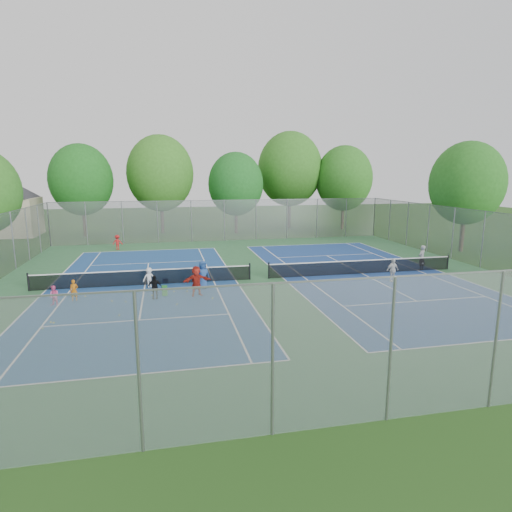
{
  "coord_description": "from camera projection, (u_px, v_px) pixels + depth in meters",
  "views": [
    {
      "loc": [
        -5.65,
        -25.57,
        6.58
      ],
      "look_at": [
        0.0,
        1.0,
        1.3
      ],
      "focal_mm": 30.0,
      "sensor_mm": 36.0,
      "label": 1
    }
  ],
  "objects": [
    {
      "name": "fence_east",
      "position": [
        483.0,
        240.0,
        29.85
      ],
      "size": [
        0.1,
        32.0,
        4.0
      ],
      "primitive_type": "cube",
      "rotation": [
        0.0,
        0.0,
        1.57
      ],
      "color": "gray",
      "rests_on": "ground"
    },
    {
      "name": "child_far_baseline",
      "position": [
        118.0,
        242.0,
        37.15
      ],
      "size": [
        0.88,
        0.55,
        1.32
      ],
      "primitive_type": "imported",
      "rotation": [
        0.0,
        0.0,
        3.07
      ],
      "color": "#B21919",
      "rests_on": "ground"
    },
    {
      "name": "tree_nw",
      "position": [
        81.0,
        180.0,
        44.1
      ],
      "size": [
        6.4,
        6.4,
        9.58
      ],
      "color": "#443326",
      "rests_on": "ground"
    },
    {
      "name": "tree_nr",
      "position": [
        290.0,
        169.0,
        50.5
      ],
      "size": [
        7.6,
        7.6,
        11.42
      ],
      "color": "#443326",
      "rests_on": "ground"
    },
    {
      "name": "student_f",
      "position": [
        196.0,
        281.0,
        23.17
      ],
      "size": [
        1.6,
        0.79,
        1.66
      ],
      "primitive_type": "imported",
      "rotation": [
        0.0,
        0.0,
        0.2
      ],
      "color": "#A42217",
      "rests_on": "ground"
    },
    {
      "name": "court_left",
      "position": [
        145.0,
        285.0,
        25.53
      ],
      "size": [
        10.97,
        23.77,
        0.01
      ],
      "primitive_type": "cube",
      "color": "navy",
      "rests_on": "court_pad"
    },
    {
      "name": "student_e",
      "position": [
        203.0,
        275.0,
        24.55
      ],
      "size": [
        0.94,
        0.77,
        1.66
      ],
      "primitive_type": "imported",
      "rotation": [
        0.0,
        0.0,
        0.33
      ],
      "color": "navy",
      "rests_on": "ground"
    },
    {
      "name": "court_right",
      "position": [
        362.0,
        274.0,
        28.39
      ],
      "size": [
        10.97,
        23.77,
        0.01
      ],
      "primitive_type": "cube",
      "color": "navy",
      "rests_on": "court_pad"
    },
    {
      "name": "tennis_ball_5",
      "position": [
        174.0,
        292.0,
        23.97
      ],
      "size": [
        0.07,
        0.07,
        0.07
      ],
      "primitive_type": "sphere",
      "color": "gold",
      "rests_on": "ground"
    },
    {
      "name": "tree_side_e",
      "position": [
        467.0,
        183.0,
        35.51
      ],
      "size": [
        6.0,
        6.0,
        9.2
      ],
      "color": "#443326",
      "rests_on": "ground"
    },
    {
      "name": "tennis_ball_11",
      "position": [
        152.0,
        296.0,
        23.2
      ],
      "size": [
        0.07,
        0.07,
        0.07
      ],
      "primitive_type": "sphere",
      "color": "#ACCC2F",
      "rests_on": "ground"
    },
    {
      "name": "fence_south",
      "position": [
        391.0,
        351.0,
        11.22
      ],
      "size": [
        32.0,
        0.1,
        4.0
      ],
      "primitive_type": "cube",
      "color": "gray",
      "rests_on": "ground"
    },
    {
      "name": "tennis_ball_2",
      "position": [
        54.0,
        323.0,
        18.97
      ],
      "size": [
        0.07,
        0.07,
        0.07
      ],
      "primitive_type": "sphere",
      "color": "#CFD531",
      "rests_on": "ground"
    },
    {
      "name": "ball_crate",
      "position": [
        165.0,
        280.0,
        26.11
      ],
      "size": [
        0.36,
        0.36,
        0.27
      ],
      "primitive_type": "cube",
      "rotation": [
        0.0,
        0.0,
        0.18
      ],
      "color": "#1642A8",
      "rests_on": "ground"
    },
    {
      "name": "tennis_ball_9",
      "position": [
        51.0,
        323.0,
        19.04
      ],
      "size": [
        0.07,
        0.07,
        0.07
      ],
      "primitive_type": "sphere",
      "color": "#D0E334",
      "rests_on": "ground"
    },
    {
      "name": "tennis_ball_4",
      "position": [
        126.0,
        302.0,
        22.08
      ],
      "size": [
        0.07,
        0.07,
        0.07
      ],
      "primitive_type": "sphere",
      "color": "#ACC22D",
      "rests_on": "ground"
    },
    {
      "name": "tennis_ball_6",
      "position": [
        213.0,
        299.0,
        22.68
      ],
      "size": [
        0.07,
        0.07,
        0.07
      ],
      "primitive_type": "sphere",
      "color": "#CFE234",
      "rests_on": "ground"
    },
    {
      "name": "tennis_ball_0",
      "position": [
        187.0,
        292.0,
        24.01
      ],
      "size": [
        0.07,
        0.07,
        0.07
      ],
      "primitive_type": "sphere",
      "color": "#C9D431",
      "rests_on": "ground"
    },
    {
      "name": "tree_nc",
      "position": [
        236.0,
        184.0,
        46.51
      ],
      "size": [
        6.0,
        6.0,
        8.85
      ],
      "color": "#443326",
      "rests_on": "ground"
    },
    {
      "name": "tennis_ball_10",
      "position": [
        112.0,
        301.0,
        22.19
      ],
      "size": [
        0.07,
        0.07,
        0.07
      ],
      "primitive_type": "sphere",
      "color": "gold",
      "rests_on": "ground"
    },
    {
      "name": "house",
      "position": [
        5.0,
        196.0,
        44.71
      ],
      "size": [
        11.03,
        11.03,
        7.3
      ],
      "color": "#B7A88C",
      "rests_on": "ground"
    },
    {
      "name": "student_a",
      "position": [
        74.0,
        290.0,
        22.27
      ],
      "size": [
        0.42,
        0.28,
        1.13
      ],
      "primitive_type": "imported",
      "rotation": [
        0.0,
        0.0,
        -0.02
      ],
      "color": "#C26812",
      "rests_on": "ground"
    },
    {
      "name": "instructor",
      "position": [
        422.0,
        258.0,
        29.33
      ],
      "size": [
        0.75,
        0.67,
        1.73
      ],
      "primitive_type": "imported",
      "rotation": [
        0.0,
        0.0,
        3.64
      ],
      "color": "gray",
      "rests_on": "ground"
    },
    {
      "name": "tennis_ball_7",
      "position": [
        43.0,
        329.0,
        18.26
      ],
      "size": [
        0.07,
        0.07,
        0.07
      ],
      "primitive_type": "sphere",
      "color": "#A9D030",
      "rests_on": "ground"
    },
    {
      "name": "student_d",
      "position": [
        154.0,
        287.0,
        22.61
      ],
      "size": [
        0.76,
        0.33,
        1.29
      ],
      "primitive_type": "imported",
      "rotation": [
        0.0,
        0.0,
        -0.02
      ],
      "color": "black",
      "rests_on": "ground"
    },
    {
      "name": "teen_court_b",
      "position": [
        393.0,
        270.0,
        26.22
      ],
      "size": [
        0.9,
        0.51,
        1.45
      ],
      "primitive_type": "imported",
      "rotation": [
        0.0,
        0.0,
        0.19
      ],
      "color": "silver",
      "rests_on": "ground"
    },
    {
      "name": "student_c",
      "position": [
        149.0,
        278.0,
        24.91
      ],
      "size": [
        0.86,
        0.63,
        1.19
      ],
      "primitive_type": "imported",
      "rotation": [
        0.0,
        0.0,
        0.28
      ],
      "color": "silver",
      "rests_on": "ground"
    },
    {
      "name": "tennis_ball_8",
      "position": [
        177.0,
        305.0,
        21.61
      ],
      "size": [
        0.07,
        0.07,
        0.07
      ],
      "primitive_type": "sphere",
      "color": "#ADC22D",
      "rests_on": "ground"
    },
    {
      "name": "ground",
      "position": [
        259.0,
        279.0,
        26.96
      ],
      "size": [
        120.0,
        120.0,
        0.0
      ],
      "primitive_type": "plane",
      "color": "#224916",
      "rests_on": "ground"
    },
    {
      "name": "student_b",
      "position": [
        54.0,
        296.0,
        21.45
      ],
      "size": [
        0.62,
        0.55,
        1.04
      ],
      "primitive_type": "imported",
      "rotation": [
        0.0,
        0.0,
        -0.38
      ],
      "color": "pink",
      "rests_on": "ground"
    },
    {
      "name": "net_left",
      "position": [
        145.0,
        278.0,
        25.45
      ],
      "size": [
        12.87,
        0.1,
        0.91
      ],
      "primitive_type": "cube",
      "color": "black",
      "rests_on": "ground"
    },
    {
      "name": "tennis_ball_3",
      "position": [
        119.0,
        316.0,
        19.94
      ],
      "size": [
        0.07,
        0.07,
        0.07
      ],
      "primitive_type": "sphere",
      "color": "#D8E936",
      "rests_on": "ground"
    },
    {
      "name": "ball_hopper",
      "position": [
        165.0,
        291.0,
        23.28
      ],
      "size": [
        0.31,
        0.31,
        0.56
      ],
      "primitive_type": "cube",
      "rotation": [
        0.0,
        0.0,
        0.08
      ],
      "color": "#217B26",
      "rests_on": "ground"
    },
    {
      "name": "tree_nl",
      "position": [
        160.0,
        173.0,
        46.57
      ],
      "size": [
        7.2,
        7.2,
        10.69
      ],
      "color": "#443326",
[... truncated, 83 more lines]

